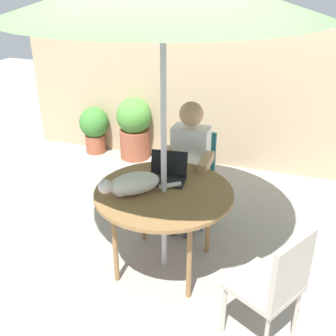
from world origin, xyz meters
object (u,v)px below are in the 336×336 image
(patio_table, at_px, (164,197))
(cat, at_px, (131,184))
(laptop, at_px, (168,171))
(potted_plant_by_chair, at_px, (134,127))
(chair_empty, at_px, (276,282))
(potted_plant_near_fence, at_px, (94,127))
(chair_occupied, at_px, (192,169))
(person_seated, at_px, (188,160))

(patio_table, xyz_separation_m, cat, (-0.22, -0.12, 0.14))
(laptop, xyz_separation_m, potted_plant_by_chair, (-1.05, 1.76, -0.35))
(chair_empty, relative_size, cat, 1.63)
(chair_empty, relative_size, laptop, 2.68)
(chair_empty, bearing_deg, cat, 160.68)
(potted_plant_by_chair, bearing_deg, potted_plant_near_fence, -179.04)
(laptop, distance_m, potted_plant_by_chair, 2.08)
(chair_occupied, distance_m, potted_plant_near_fence, 2.01)
(patio_table, distance_m, potted_plant_by_chair, 2.26)
(cat, bearing_deg, laptop, 61.86)
(person_seated, xyz_separation_m, potted_plant_near_fence, (-1.67, 1.27, -0.32))
(patio_table, xyz_separation_m, laptop, (-0.04, 0.21, 0.12))
(laptop, bearing_deg, chair_empty, -37.32)
(chair_occupied, bearing_deg, cat, -102.59)
(person_seated, height_order, laptop, person_seated)
(chair_occupied, bearing_deg, person_seated, -90.00)
(patio_table, relative_size, cat, 2.03)
(cat, relative_size, potted_plant_by_chair, 0.67)
(patio_table, height_order, chair_empty, chair_empty)
(chair_occupied, relative_size, potted_plant_by_chair, 1.09)
(cat, bearing_deg, chair_empty, -19.32)
(laptop, xyz_separation_m, cat, (-0.18, -0.33, 0.02))
(patio_table, bearing_deg, potted_plant_near_fence, 130.35)
(chair_occupied, xyz_separation_m, person_seated, (0.00, -0.16, 0.17))
(patio_table, bearing_deg, potted_plant_by_chair, 118.95)
(patio_table, relative_size, chair_empty, 1.24)
(chair_empty, distance_m, potted_plant_by_chair, 3.21)
(laptop, distance_m, cat, 0.38)
(potted_plant_near_fence, distance_m, potted_plant_by_chair, 0.58)
(chair_occupied, distance_m, chair_empty, 1.65)
(chair_empty, xyz_separation_m, cat, (-1.14, 0.40, 0.29))
(chair_empty, bearing_deg, chair_occupied, 124.00)
(cat, bearing_deg, potted_plant_near_fence, 124.79)
(potted_plant_by_chair, bearing_deg, person_seated, -49.60)
(patio_table, bearing_deg, person_seated, 90.00)
(chair_empty, xyz_separation_m, person_seated, (-0.93, 1.21, 0.17))
(chair_occupied, height_order, potted_plant_by_chair, chair_occupied)
(patio_table, xyz_separation_m, potted_plant_by_chair, (-1.09, 1.97, -0.24))
(chair_occupied, relative_size, chair_empty, 1.00)
(laptop, bearing_deg, cat, -118.14)
(laptop, height_order, cat, laptop)
(patio_table, relative_size, person_seated, 0.90)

